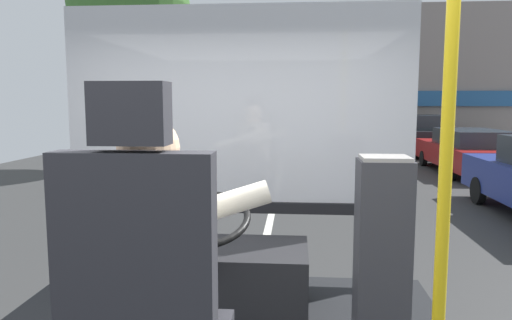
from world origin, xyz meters
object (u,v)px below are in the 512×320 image
at_px(steering_console, 216,276).
at_px(fare_box, 382,251).
at_px(bus_driver, 155,255).
at_px(parked_car_black, 420,134).
at_px(parked_car_green, 388,128).
at_px(handrail_pole, 445,182).
at_px(parked_car_red, 469,150).

distance_m(steering_console, fare_box, 1.01).
relative_size(bus_driver, parked_car_black, 0.20).
bearing_deg(fare_box, parked_car_green, 79.33).
bearing_deg(steering_console, handrail_pole, -49.79).
bearing_deg(fare_box, steering_console, 162.46).
xyz_separation_m(fare_box, parked_car_red, (4.35, 11.20, -0.57)).
bearing_deg(steering_console, bus_driver, -90.00).
height_order(bus_driver, steering_console, bus_driver).
distance_m(steering_console, handrail_pole, 1.70).
height_order(steering_console, handrail_pole, handrail_pole).
bearing_deg(handrail_pole, parked_car_black, 76.10).
bearing_deg(parked_car_black, fare_box, -104.76).
distance_m(handrail_pole, parked_car_black, 17.34).
distance_m(steering_console, parked_car_black, 16.48).
distance_m(parked_car_black, parked_car_green, 6.20).
height_order(steering_console, parked_car_red, steering_console).
distance_m(bus_driver, parked_car_red, 13.26).
bearing_deg(parked_car_black, steering_console, -108.14).
height_order(steering_console, parked_car_black, steering_console).
height_order(fare_box, parked_car_red, fare_box).
xyz_separation_m(handrail_pole, parked_car_black, (4.16, 16.80, -0.95)).
relative_size(parked_car_black, parked_car_green, 0.94).
relative_size(fare_box, parked_car_black, 0.26).
height_order(parked_car_black, parked_car_green, parked_car_black).
bearing_deg(handrail_pole, bus_driver, -175.05).
bearing_deg(steering_console, parked_car_black, 71.86).
distance_m(handrail_pole, parked_car_green, 23.39).
xyz_separation_m(bus_driver, parked_car_green, (5.10, 23.08, -0.83)).
bearing_deg(parked_car_red, steering_console, -115.81).
xyz_separation_m(handrail_pole, parked_car_green, (4.13, 23.00, -1.08)).
bearing_deg(bus_driver, handrail_pole, 4.95).
bearing_deg(fare_box, bus_driver, -134.70).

